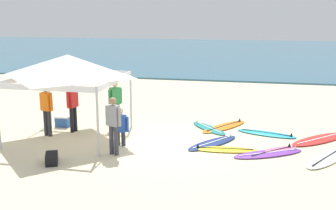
# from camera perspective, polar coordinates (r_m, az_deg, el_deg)

# --- Properties ---
(ground_plane) EXTENTS (80.00, 80.00, 0.00)m
(ground_plane) POSITION_cam_1_polar(r_m,az_deg,el_deg) (13.06, -1.11, -5.44)
(ground_plane) COLOR beige
(sea) EXTENTS (80.00, 36.00, 0.10)m
(sea) POSITION_cam_1_polar(r_m,az_deg,el_deg) (42.62, 8.29, 7.26)
(sea) COLOR #386B84
(sea) RESTS_ON ground
(canopy_tent) EXTENTS (3.30, 3.30, 2.75)m
(canopy_tent) POSITION_cam_1_polar(r_m,az_deg,el_deg) (13.65, -13.69, 5.29)
(canopy_tent) COLOR #B7B7BC
(canopy_tent) RESTS_ON ground
(surfboard_yellow) EXTENTS (2.03, 0.72, 0.19)m
(surfboard_yellow) POSITION_cam_1_polar(r_m,az_deg,el_deg) (12.58, 7.84, -6.11)
(surfboard_yellow) COLOR yellow
(surfboard_yellow) RESTS_ON ground
(surfboard_pink) EXTENTS (1.69, 1.67, 0.19)m
(surfboard_pink) POSITION_cam_1_polar(r_m,az_deg,el_deg) (12.62, 14.16, -6.33)
(surfboard_pink) COLOR pink
(surfboard_pink) RESTS_ON ground
(surfboard_teal) EXTENTS (1.61, 1.77, 0.19)m
(surfboard_teal) POSITION_cam_1_polar(r_m,az_deg,el_deg) (14.76, 5.63, -3.19)
(surfboard_teal) COLOR #19847F
(surfboard_teal) RESTS_ON ground
(surfboard_cyan) EXTENTS (2.10, 1.11, 0.19)m
(surfboard_cyan) POSITION_cam_1_polar(r_m,az_deg,el_deg) (14.43, 13.51, -3.86)
(surfboard_cyan) COLOR #23B2CC
(surfboard_cyan) RESTS_ON ground
(surfboard_red) EXTENTS (2.28, 2.27, 0.19)m
(surfboard_red) POSITION_cam_1_polar(r_m,az_deg,el_deg) (14.32, 20.29, -4.45)
(surfboard_red) COLOR red
(surfboard_red) RESTS_ON ground
(surfboard_orange) EXTENTS (1.77, 2.21, 0.19)m
(surfboard_orange) POSITION_cam_1_polar(r_m,az_deg,el_deg) (15.01, 7.79, -2.97)
(surfboard_orange) COLOR orange
(surfboard_orange) RESTS_ON ground
(surfboard_white) EXTENTS (1.74, 2.33, 0.19)m
(surfboard_white) POSITION_cam_1_polar(r_m,az_deg,el_deg) (12.63, 21.20, -6.82)
(surfboard_white) COLOR white
(surfboard_white) RESTS_ON ground
(surfboard_navy) EXTENTS (1.72, 2.10, 0.19)m
(surfboard_navy) POSITION_cam_1_polar(r_m,az_deg,el_deg) (13.15, 6.24, -5.22)
(surfboard_navy) COLOR navy
(surfboard_navy) RESTS_ON ground
(surfboard_purple) EXTENTS (2.24, 1.63, 0.19)m
(surfboard_purple) POSITION_cam_1_polar(r_m,az_deg,el_deg) (12.48, 13.76, -6.52)
(surfboard_purple) COLOR purple
(surfboard_purple) RESTS_ON ground
(person_orange) EXTENTS (0.53, 0.32, 1.71)m
(person_orange) POSITION_cam_1_polar(r_m,az_deg,el_deg) (14.25, -16.47, -0.29)
(person_orange) COLOR #2D2D33
(person_orange) RESTS_ON ground
(person_green) EXTENTS (0.40, 0.44, 1.71)m
(person_green) POSITION_cam_1_polar(r_m,az_deg,el_deg) (14.71, -7.29, 0.54)
(person_green) COLOR #383842
(person_green) RESTS_ON ground
(person_red) EXTENTS (0.31, 0.53, 1.71)m
(person_red) POSITION_cam_1_polar(r_m,az_deg,el_deg) (14.51, -13.07, 0.14)
(person_red) COLOR black
(person_red) RESTS_ON ground
(person_grey) EXTENTS (0.52, 0.33, 1.71)m
(person_grey) POSITION_cam_1_polar(r_m,az_deg,el_deg) (11.95, -7.59, -2.34)
(person_grey) COLOR #383842
(person_grey) RESTS_ON ground
(person_blue) EXTENTS (0.55, 0.23, 1.20)m
(person_blue) POSITION_cam_1_polar(r_m,az_deg,el_deg) (12.84, -6.63, -2.79)
(person_blue) COLOR #2D2D33
(person_blue) RESTS_ON ground
(gear_bag_near_tent) EXTENTS (0.54, 0.68, 0.28)m
(gear_bag_near_tent) POSITION_cam_1_polar(r_m,az_deg,el_deg) (11.86, -15.81, -7.15)
(gear_bag_near_tent) COLOR black
(gear_bag_near_tent) RESTS_ON ground
(cooler_box) EXTENTS (0.50, 0.36, 0.39)m
(cooler_box) POSITION_cam_1_polar(r_m,az_deg,el_deg) (15.43, -14.36, -2.20)
(cooler_box) COLOR #2D60B7
(cooler_box) RESTS_ON ground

